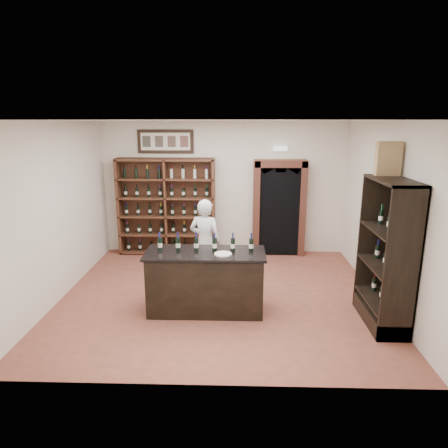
{
  "coord_description": "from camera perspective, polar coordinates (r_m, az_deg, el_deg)",
  "views": [
    {
      "loc": [
        0.28,
        -6.53,
        2.99
      ],
      "look_at": [
        0.07,
        0.3,
        1.22
      ],
      "focal_mm": 32.0,
      "sensor_mm": 36.0,
      "label": 1
    }
  ],
  "objects": [
    {
      "name": "floor",
      "position": [
        7.18,
        -0.62,
        -10.09
      ],
      "size": [
        5.5,
        5.5,
        0.0
      ],
      "primitive_type": "plane",
      "color": "#974B3C",
      "rests_on": "ground"
    },
    {
      "name": "ceiling",
      "position": [
        6.53,
        -0.7,
        14.59
      ],
      "size": [
        5.5,
        5.5,
        0.0
      ],
      "primitive_type": "plane",
      "rotation": [
        3.14,
        0.0,
        0.0
      ],
      "color": "white",
      "rests_on": "wall_back"
    },
    {
      "name": "wall_back",
      "position": [
        9.15,
        -0.0,
        5.12
      ],
      "size": [
        5.5,
        0.04,
        3.0
      ],
      "primitive_type": "cube",
      "color": "silver",
      "rests_on": "ground"
    },
    {
      "name": "wall_left",
      "position": [
        7.35,
        -22.62,
        1.67
      ],
      "size": [
        0.04,
        5.0,
        3.0
      ],
      "primitive_type": "cube",
      "color": "silver",
      "rests_on": "ground"
    },
    {
      "name": "wall_right",
      "position": [
        7.14,
        21.99,
        1.39
      ],
      "size": [
        0.04,
        5.0,
        3.0
      ],
      "primitive_type": "cube",
      "color": "silver",
      "rests_on": "ground"
    },
    {
      "name": "wine_shelf",
      "position": [
        9.2,
        -8.16,
        2.48
      ],
      "size": [
        2.2,
        0.38,
        2.2
      ],
      "color": "#512A1B",
      "rests_on": "ground"
    },
    {
      "name": "framed_picture",
      "position": [
        9.15,
        -8.35,
        11.59
      ],
      "size": [
        1.25,
        0.04,
        0.52
      ],
      "primitive_type": "cube",
      "color": "black",
      "rests_on": "wall_back"
    },
    {
      "name": "arched_doorway",
      "position": [
        9.1,
        7.87,
        2.61
      ],
      "size": [
        1.17,
        0.35,
        2.17
      ],
      "color": "black",
      "rests_on": "ground"
    },
    {
      "name": "emergency_light",
      "position": [
        9.02,
        8.08,
        10.6
      ],
      "size": [
        0.3,
        0.1,
        0.1
      ],
      "primitive_type": "cube",
      "color": "white",
      "rests_on": "wall_back"
    },
    {
      "name": "tasting_counter",
      "position": [
        6.45,
        -2.65,
        -8.28
      ],
      "size": [
        1.88,
        0.78,
        1.0
      ],
      "color": "black",
      "rests_on": "ground"
    },
    {
      "name": "counter_bottle_0",
      "position": [
        6.38,
        -9.14,
        -2.84
      ],
      "size": [
        0.07,
        0.07,
        0.3
      ],
      "color": "black",
      "rests_on": "tasting_counter"
    },
    {
      "name": "counter_bottle_1",
      "position": [
        6.33,
        -6.58,
        -2.88
      ],
      "size": [
        0.07,
        0.07,
        0.3
      ],
      "color": "black",
      "rests_on": "tasting_counter"
    },
    {
      "name": "counter_bottle_2",
      "position": [
        6.3,
        -3.99,
        -2.92
      ],
      "size": [
        0.07,
        0.07,
        0.3
      ],
      "color": "black",
      "rests_on": "tasting_counter"
    },
    {
      "name": "counter_bottle_3",
      "position": [
        6.28,
        -1.37,
        -2.95
      ],
      "size": [
        0.07,
        0.07,
        0.3
      ],
      "color": "black",
      "rests_on": "tasting_counter"
    },
    {
      "name": "counter_bottle_4",
      "position": [
        6.27,
        1.27,
        -2.97
      ],
      "size": [
        0.07,
        0.07,
        0.3
      ],
      "color": "black",
      "rests_on": "tasting_counter"
    },
    {
      "name": "counter_bottle_5",
      "position": [
        6.27,
        3.9,
        -2.99
      ],
      "size": [
        0.07,
        0.07,
        0.3
      ],
      "color": "black",
      "rests_on": "tasting_counter"
    },
    {
      "name": "side_cabinet",
      "position": [
        6.46,
        22.17,
        -6.87
      ],
      "size": [
        0.48,
        1.2,
        2.2
      ],
      "color": "black",
      "rests_on": "ground"
    },
    {
      "name": "shopkeeper",
      "position": [
        7.39,
        -2.7,
        -2.64
      ],
      "size": [
        0.68,
        0.53,
        1.63
      ],
      "primitive_type": "imported",
      "rotation": [
        0.0,
        0.0,
        2.87
      ],
      "color": "silver",
      "rests_on": "ground"
    },
    {
      "name": "plate",
      "position": [
        6.13,
        -0.15,
        -4.32
      ],
      "size": [
        0.27,
        0.27,
        0.02
      ],
      "primitive_type": "cylinder",
      "color": "silver",
      "rests_on": "tasting_counter"
    },
    {
      "name": "wine_crate",
      "position": [
        6.46,
        22.39,
        8.64
      ],
      "size": [
        0.36,
        0.15,
        0.5
      ],
      "primitive_type": "cube",
      "rotation": [
        0.0,
        0.0,
        -0.01
      ],
      "color": "#A57C57",
      "rests_on": "side_cabinet"
    }
  ]
}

